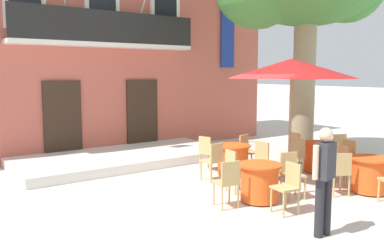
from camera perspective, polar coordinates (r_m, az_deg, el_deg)
ground_plane at (r=9.10m, az=4.74°, el=-9.46°), size 120.00×120.00×0.00m
building_facade at (r=14.60m, az=-15.60°, el=11.24°), size 13.00×5.09×7.50m
entrance_step_platform at (r=11.71m, az=-9.51°, el=-5.25°), size 5.98×2.70×0.25m
cafe_table_near_tree at (r=9.38m, az=23.82°, el=-7.06°), size 0.86×0.86×0.76m
cafe_chair_near_tree_2 at (r=9.90m, az=20.90°, el=-5.41°), size 0.52×0.52×0.91m
cafe_chair_near_tree_3 at (r=8.89m, az=20.09°, el=-6.72°), size 0.53×0.53×0.91m
cafe_table_middle at (r=10.09m, az=5.79°, el=-5.57°), size 0.86×0.86×0.76m
cafe_chair_middle_0 at (r=10.71m, az=7.78°, el=-4.13°), size 0.48×0.48×0.91m
cafe_chair_middle_1 at (r=10.44m, az=2.18°, el=-4.35°), size 0.48×0.48×0.91m
cafe_chair_middle_2 at (r=9.48m, az=3.04°, el=-5.49°), size 0.44×0.44×0.91m
cafe_chair_middle_3 at (r=9.65m, az=9.45°, el=-5.36°), size 0.45×0.45×0.91m
cafe_table_front at (r=8.13m, az=9.50°, el=-8.64°), size 0.86×0.86×0.76m
cafe_chair_front_0 at (r=8.64m, az=6.06°, el=-6.73°), size 0.45×0.45×0.91m
cafe_chair_front_1 at (r=7.65m, az=5.09°, el=-8.48°), size 0.47×0.47×0.91m
cafe_chair_front_2 at (r=7.58m, az=13.44°, el=-8.79°), size 0.45×0.45×0.91m
cafe_chair_front_3 at (r=8.52m, az=13.81°, el=-7.08°), size 0.50×0.50×0.91m
cafe_table_far_side at (r=10.88m, az=17.48°, el=-4.94°), size 0.86×0.86×0.76m
cafe_chair_far_side_0 at (r=10.37m, az=14.40°, el=-4.64°), size 0.50×0.50×0.91m
cafe_chair_far_side_1 at (r=10.45m, az=20.88°, el=-4.79°), size 0.43×0.43×0.91m
cafe_chair_far_side_2 at (r=11.36m, az=20.40°, el=-3.87°), size 0.50×0.50×0.91m
cafe_chair_far_side_3 at (r=11.38m, az=14.76°, el=-3.65°), size 0.48×0.48×0.91m
cafe_umbrella at (r=9.56m, az=13.87°, el=6.99°), size 2.90×2.90×2.85m
pedestrian_near_entrance at (r=6.58m, az=18.16°, el=-7.40°), size 0.53×0.29×1.70m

